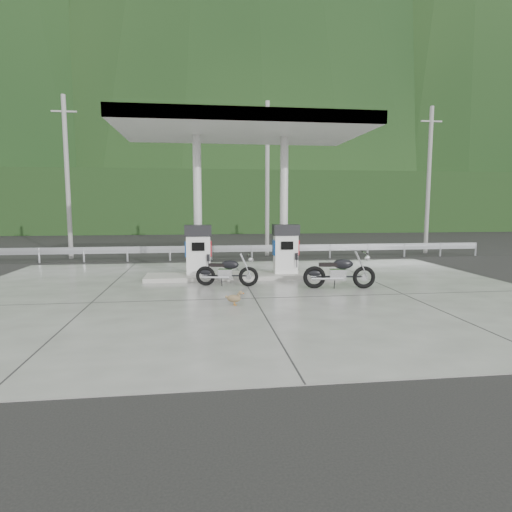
{
  "coord_description": "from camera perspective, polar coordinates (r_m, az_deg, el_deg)",
  "views": [
    {
      "loc": [
        -1.51,
        -12.92,
        2.66
      ],
      "look_at": [
        0.3,
        1.0,
        1.0
      ],
      "focal_mm": 30.0,
      "sensor_mm": 36.0,
      "label": 1
    }
  ],
  "objects": [
    {
      "name": "forecourt_apron",
      "position": [
        13.28,
        -0.73,
        -4.77
      ],
      "size": [
        18.0,
        14.0,
        0.02
      ],
      "primitive_type": "cube",
      "color": "slate",
      "rests_on": "ground"
    },
    {
      "name": "road",
      "position": [
        24.61,
        -3.85,
        0.53
      ],
      "size": [
        60.0,
        7.0,
        0.01
      ],
      "primitive_type": "cube",
      "color": "black",
      "rests_on": "ground"
    },
    {
      "name": "canopy_column_right",
      "position": [
        16.12,
        3.74,
        6.77
      ],
      "size": [
        0.3,
        0.3,
        5.0
      ],
      "primitive_type": "cylinder",
      "color": "silver",
      "rests_on": "pump_island"
    },
    {
      "name": "gas_pump_right",
      "position": [
        15.81,
        3.98,
        0.96
      ],
      "size": [
        0.95,
        0.55,
        1.8
      ],
      "primitive_type": null,
      "color": "white",
      "rests_on": "pump_island"
    },
    {
      "name": "duck",
      "position": [
        11.46,
        -2.99,
        -5.71
      ],
      "size": [
        0.49,
        0.31,
        0.34
      ],
      "primitive_type": null,
      "rotation": [
        0.0,
        0.0,
        -0.4
      ],
      "color": "brown",
      "rests_on": "forecourt_apron"
    },
    {
      "name": "guardrail",
      "position": [
        21.06,
        -3.27,
        1.42
      ],
      "size": [
        26.0,
        0.16,
        1.42
      ],
      "primitive_type": null,
      "color": "#A7AAAF",
      "rests_on": "ground"
    },
    {
      "name": "canopy_roof",
      "position": [
        15.73,
        -1.87,
        16.66
      ],
      "size": [
        8.5,
        5.0,
        0.4
      ],
      "primitive_type": "cube",
      "color": "white",
      "rests_on": "canopy_column_left"
    },
    {
      "name": "forested_hills",
      "position": [
        72.98,
        -6.23,
        4.62
      ],
      "size": [
        100.0,
        40.0,
        140.0
      ],
      "primitive_type": null,
      "color": "black",
      "rests_on": "ground"
    },
    {
      "name": "motorcycle_right",
      "position": [
        13.95,
        11.05,
        -2.16
      ],
      "size": [
        2.23,
        0.97,
        1.02
      ],
      "primitive_type": null,
      "rotation": [
        0.0,
        0.0,
        -0.14
      ],
      "color": "black",
      "rests_on": "forecourt_apron"
    },
    {
      "name": "utility_pole_c",
      "position": [
        25.71,
        22.02,
        9.25
      ],
      "size": [
        0.22,
        0.22,
        8.0
      ],
      "primitive_type": "cylinder",
      "color": "gray",
      "rests_on": "ground"
    },
    {
      "name": "utility_pole_a",
      "position": [
        23.38,
        -23.85,
        9.46
      ],
      "size": [
        0.22,
        0.22,
        8.0
      ],
      "primitive_type": "cylinder",
      "color": "gray",
      "rests_on": "ground"
    },
    {
      "name": "tree_band",
      "position": [
        42.95,
        -5.43,
        7.17
      ],
      "size": [
        80.0,
        6.0,
        6.0
      ],
      "primitive_type": "cube",
      "color": "black",
      "rests_on": "ground"
    },
    {
      "name": "pump_island",
      "position": [
        15.7,
        -1.79,
        -2.66
      ],
      "size": [
        7.0,
        1.4,
        0.15
      ],
      "primitive_type": "cube",
      "color": "gray",
      "rests_on": "forecourt_apron"
    },
    {
      "name": "utility_pole_b",
      "position": [
        22.73,
        1.51,
        10.12
      ],
      "size": [
        0.22,
        0.22,
        8.0
      ],
      "primitive_type": "cylinder",
      "color": "gray",
      "rests_on": "ground"
    },
    {
      "name": "gas_pump_left",
      "position": [
        15.5,
        -7.7,
        0.8
      ],
      "size": [
        0.95,
        0.55,
        1.8
      ],
      "primitive_type": null,
      "color": "white",
      "rests_on": "pump_island"
    },
    {
      "name": "ground",
      "position": [
        13.28,
        -0.73,
        -4.81
      ],
      "size": [
        160.0,
        160.0,
        0.0
      ],
      "primitive_type": "plane",
      "color": "black",
      "rests_on": "ground"
    },
    {
      "name": "motorcycle_left",
      "position": [
        14.14,
        -3.9,
        -2.13
      ],
      "size": [
        2.04,
        1.02,
        0.92
      ],
      "primitive_type": null,
      "rotation": [
        0.0,
        0.0,
        -0.22
      ],
      "color": "black",
      "rests_on": "forecourt_apron"
    },
    {
      "name": "canopy_column_left",
      "position": [
        15.82,
        -7.79,
        6.72
      ],
      "size": [
        0.3,
        0.3,
        5.0
      ],
      "primitive_type": "cylinder",
      "color": "silver",
      "rests_on": "pump_island"
    }
  ]
}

